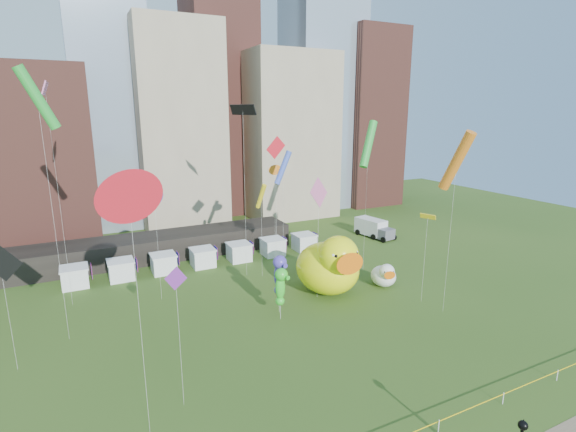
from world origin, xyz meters
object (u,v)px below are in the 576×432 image
box_truck (373,228)px  seahorse_green (281,284)px  small_duck (384,275)px  big_duck (330,265)px  seahorse_purple (279,272)px

box_truck → seahorse_green: bearing=-153.2°
small_duck → big_duck: bearing=-169.9°
seahorse_purple → small_duck: bearing=-3.6°
box_truck → small_duck: bearing=-133.8°
small_duck → box_truck: bearing=76.0°
seahorse_green → seahorse_purple: size_ratio=0.87×
small_duck → seahorse_purple: bearing=-157.5°
seahorse_green → box_truck: (25.54, 18.91, -2.27)m
big_duck → seahorse_purple: big_duck is taller
seahorse_purple → box_truck: size_ratio=0.87×
big_duck → small_duck: (6.67, -1.16, -1.90)m
seahorse_green → seahorse_purple: (0.54, 1.40, 0.64)m
big_duck → box_truck: (18.07, 15.74, -1.83)m
seahorse_green → big_duck: bearing=6.3°
seahorse_green → seahorse_purple: 1.63m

